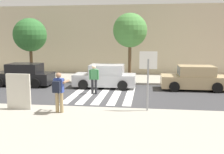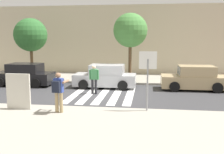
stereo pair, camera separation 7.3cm
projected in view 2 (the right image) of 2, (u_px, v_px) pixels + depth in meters
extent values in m
plane|color=#38383A|center=(102.00, 95.00, 15.34)|extent=(120.00, 120.00, 0.00)
cube|color=#9E998C|center=(72.00, 130.00, 9.26)|extent=(60.00, 6.00, 0.14)
cube|color=#9E998C|center=(115.00, 78.00, 21.21)|extent=(60.00, 4.80, 0.14)
cube|color=beige|center=(121.00, 40.00, 25.08)|extent=(56.00, 4.00, 6.16)
cube|color=silver|center=(77.00, 93.00, 15.75)|extent=(0.44, 5.20, 0.01)
cube|color=silver|center=(90.00, 94.00, 15.64)|extent=(0.44, 5.20, 0.01)
cube|color=silver|center=(103.00, 94.00, 15.54)|extent=(0.44, 5.20, 0.01)
cube|color=silver|center=(116.00, 94.00, 15.43)|extent=(0.44, 5.20, 0.01)
cube|color=silver|center=(130.00, 95.00, 15.32)|extent=(0.44, 5.20, 0.01)
cylinder|color=gray|center=(147.00, 85.00, 11.37)|extent=(0.07, 0.07, 2.27)
cube|color=white|center=(148.00, 60.00, 11.22)|extent=(0.76, 0.03, 0.76)
cube|color=red|center=(148.00, 60.00, 11.24)|extent=(0.66, 0.02, 0.66)
cylinder|color=tan|center=(57.00, 102.00, 11.21)|extent=(0.15, 0.15, 0.88)
cylinder|color=tan|center=(61.00, 102.00, 11.17)|extent=(0.15, 0.15, 0.88)
cube|color=#33479E|center=(58.00, 85.00, 11.08)|extent=(0.40, 0.27, 0.60)
sphere|color=#A37556|center=(58.00, 75.00, 11.01)|extent=(0.23, 0.23, 0.23)
cylinder|color=#A37556|center=(55.00, 81.00, 11.32)|extent=(0.15, 0.59, 0.10)
cylinder|color=#A37556|center=(66.00, 82.00, 11.22)|extent=(0.15, 0.59, 0.10)
cube|color=black|center=(62.00, 80.00, 11.44)|extent=(0.15, 0.11, 0.10)
cube|color=black|center=(56.00, 87.00, 10.86)|extent=(0.34, 0.23, 0.48)
cylinder|color=#232328|center=(92.00, 87.00, 15.54)|extent=(0.15, 0.15, 0.88)
cylinder|color=#232328|center=(96.00, 87.00, 15.54)|extent=(0.15, 0.15, 0.88)
cube|color=#3D844C|center=(94.00, 74.00, 15.43)|extent=(0.42, 0.30, 0.60)
sphere|color=beige|center=(94.00, 67.00, 15.37)|extent=(0.23, 0.23, 0.23)
cylinder|color=#3D844C|center=(90.00, 75.00, 15.42)|extent=(0.10, 0.10, 0.58)
cylinder|color=#3D844C|center=(98.00, 75.00, 15.44)|extent=(0.10, 0.10, 0.58)
cube|color=black|center=(24.00, 78.00, 18.32)|extent=(4.10, 1.70, 0.76)
cube|color=black|center=(25.00, 68.00, 18.19)|extent=(2.20, 1.56, 0.64)
cube|color=slate|center=(11.00, 68.00, 18.34)|extent=(0.10, 1.50, 0.54)
cube|color=slate|center=(38.00, 68.00, 18.06)|extent=(0.10, 1.50, 0.51)
cylinder|color=black|center=(0.00, 82.00, 17.68)|extent=(0.64, 0.22, 0.64)
cylinder|color=black|center=(13.00, 79.00, 19.35)|extent=(0.64, 0.22, 0.64)
cylinder|color=black|center=(36.00, 83.00, 17.35)|extent=(0.64, 0.22, 0.64)
cylinder|color=black|center=(46.00, 79.00, 19.01)|extent=(0.64, 0.22, 0.64)
cube|color=#B7BABF|center=(105.00, 80.00, 17.55)|extent=(4.10, 1.70, 0.76)
cube|color=#B7BABF|center=(107.00, 69.00, 17.42)|extent=(2.20, 1.56, 0.64)
cube|color=slate|center=(91.00, 69.00, 17.57)|extent=(0.10, 1.50, 0.54)
cube|color=slate|center=(122.00, 70.00, 17.29)|extent=(0.10, 1.50, 0.51)
cylinder|color=black|center=(83.00, 85.00, 16.91)|extent=(0.64, 0.22, 0.64)
cylinder|color=black|center=(89.00, 80.00, 18.58)|extent=(0.64, 0.22, 0.64)
cylinder|color=black|center=(123.00, 85.00, 16.58)|extent=(0.64, 0.22, 0.64)
cylinder|color=black|center=(125.00, 81.00, 18.24)|extent=(0.64, 0.22, 0.64)
cube|color=tan|center=(194.00, 82.00, 16.78)|extent=(4.10, 1.70, 0.76)
cube|color=tan|center=(197.00, 71.00, 16.65)|extent=(2.20, 1.56, 0.64)
cube|color=slate|center=(179.00, 71.00, 16.80)|extent=(0.10, 1.50, 0.54)
cube|color=slate|center=(212.00, 71.00, 16.52)|extent=(0.10, 1.50, 0.51)
cylinder|color=black|center=(175.00, 87.00, 16.15)|extent=(0.64, 0.22, 0.64)
cylinder|color=black|center=(172.00, 82.00, 17.81)|extent=(0.64, 0.22, 0.64)
cylinder|color=black|center=(218.00, 88.00, 15.81)|extent=(0.64, 0.22, 0.64)
cylinder|color=black|center=(211.00, 83.00, 17.47)|extent=(0.64, 0.22, 0.64)
cylinder|color=brown|center=(32.00, 62.00, 20.68)|extent=(0.24, 0.24, 2.62)
sphere|color=#2D662D|center=(31.00, 35.00, 20.37)|extent=(2.58, 2.58, 2.58)
cylinder|color=brown|center=(130.00, 61.00, 19.07)|extent=(0.24, 0.24, 2.97)
sphere|color=#47843D|center=(130.00, 30.00, 18.74)|extent=(2.46, 2.46, 2.46)
cube|color=beige|center=(18.00, 91.00, 11.68)|extent=(1.10, 0.10, 1.60)
cube|color=pink|center=(19.00, 91.00, 11.74)|extent=(0.96, 0.02, 1.46)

